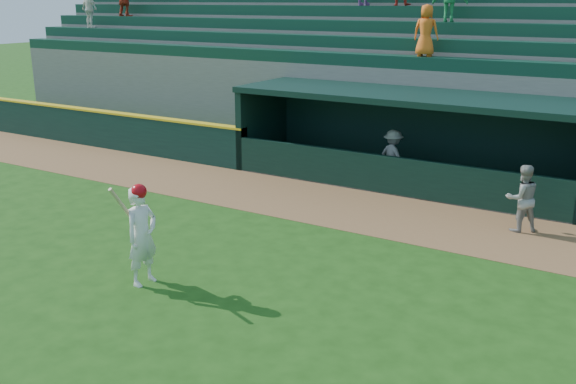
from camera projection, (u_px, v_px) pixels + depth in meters
name	position (u px, v px, depth m)	size (l,w,h in m)	color
ground	(241.00, 285.00, 11.29)	(120.00, 120.00, 0.00)	#1D4711
warning_track	(360.00, 210.00, 15.30)	(40.00, 3.00, 0.01)	brown
field_wall_left	(64.00, 124.00, 22.58)	(15.50, 0.30, 1.20)	black
wall_stripe_left	(62.00, 107.00, 22.39)	(15.50, 0.32, 0.06)	yellow
dugout_player_front	(522.00, 198.00, 13.72)	(0.72, 0.56, 1.48)	gray
dugout_player_inside	(393.00, 156.00, 17.48)	(0.93, 0.54, 1.45)	#ACADA7
dugout	(410.00, 132.00, 17.45)	(9.40, 2.80, 2.46)	slate
stands	(462.00, 77.00, 20.89)	(34.50, 6.25, 7.48)	slate
batter_at_plate	(142.00, 234.00, 11.11)	(0.48, 0.82, 1.84)	white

